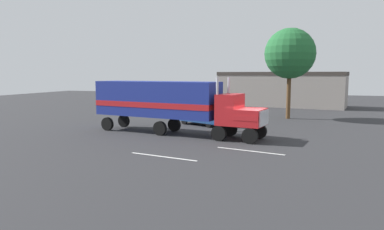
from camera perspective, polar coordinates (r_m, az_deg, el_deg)
name	(u,v)px	position (r m, az deg, el deg)	size (l,w,h in m)	color
ground_plane	(245,140)	(25.63, 8.68, -4.06)	(120.00, 120.00, 0.00)	#2D2D30
lane_stripe_near	(250,151)	(22.12, 9.37, -5.78)	(4.40, 0.16, 0.01)	silver
lane_stripe_mid	(163,157)	(20.42, -4.71, -6.76)	(4.40, 0.16, 0.01)	silver
semi_truck	(168,102)	(27.97, -3.85, 2.12)	(14.38, 4.95, 4.50)	red
person_bystander	(221,121)	(29.25, 4.67, -0.90)	(0.34, 0.46, 1.63)	black
parked_car	(202,116)	(32.68, 1.67, -0.24)	(4.75, 3.49, 1.57)	#234C8C
tree_left	(290,54)	(38.64, 15.61, 9.56)	(5.28, 5.28, 9.52)	brown
building_backdrop	(281,88)	(53.79, 14.23, 4.34)	(18.87, 9.09, 5.04)	#9E938C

